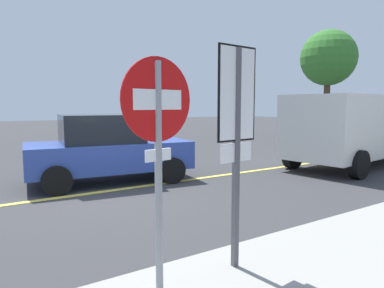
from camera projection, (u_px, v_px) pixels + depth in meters
ground_plane at (107, 191)px, 7.71m from camera, size 80.00×80.00×0.00m
lane_marking_centre at (215, 176)px, 9.33m from camera, size 28.00×0.16×0.01m
stop_sign at (158, 140)px, 3.13m from camera, size 0.75×0.15×2.34m
speed_limit_sign at (237, 119)px, 3.63m from camera, size 0.54×0.08×2.52m
white_van at (354, 126)px, 10.76m from camera, size 5.40×2.75×2.20m
car_blue_far_lane at (107, 149)px, 8.63m from camera, size 4.08×2.35×1.68m
tree_left_verge at (328, 59)px, 19.48m from camera, size 3.10×3.10×6.12m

